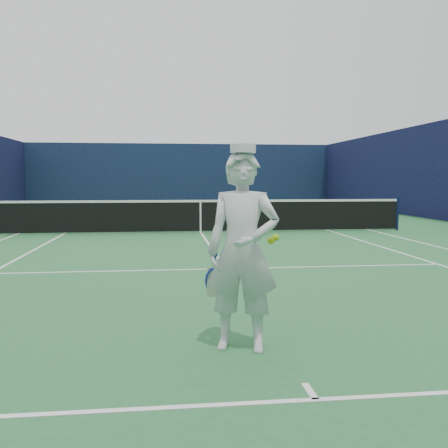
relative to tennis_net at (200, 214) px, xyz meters
name	(u,v)px	position (x,y,z in m)	size (l,w,h in m)	color
ground	(201,232)	(0.00, 0.00, -0.55)	(80.00, 80.00, 0.00)	#286A37
court_markings	(201,232)	(0.00, 0.00, -0.55)	(11.03, 23.83, 0.01)	white
windscreen_fence	(200,167)	(0.00, 0.00, 1.45)	(20.12, 36.12, 4.00)	#0E1934
tennis_net	(200,214)	(0.00, 0.00, 0.00)	(12.88, 0.09, 1.07)	#141E4C
tennis_player	(243,251)	(-0.36, -10.69, 0.40)	(0.79, 0.68, 1.96)	silver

